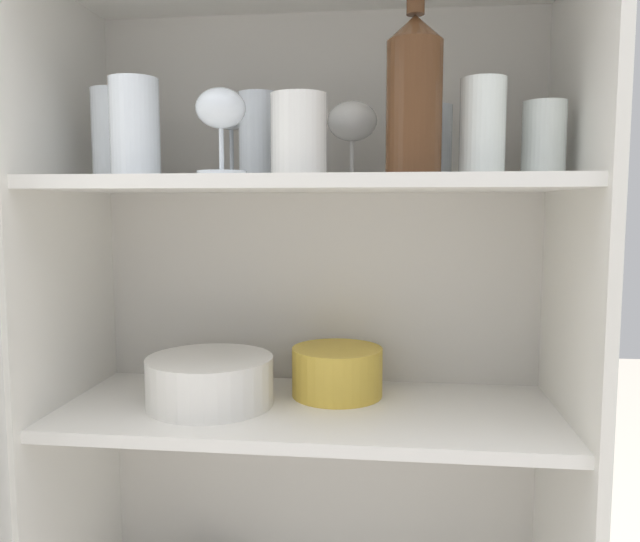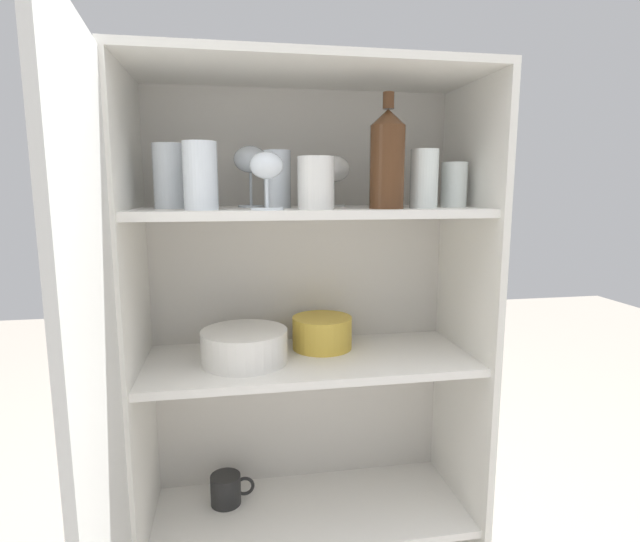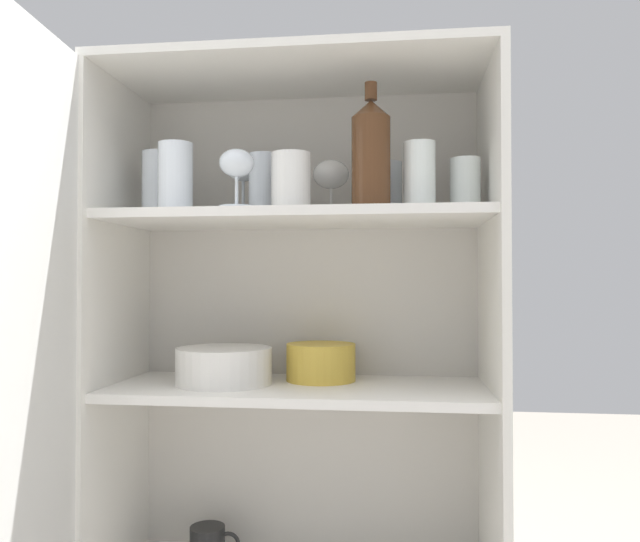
# 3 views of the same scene
# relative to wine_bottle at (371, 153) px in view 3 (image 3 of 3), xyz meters

# --- Properties ---
(cupboard_back_panel) EXTENTS (0.85, 0.02, 1.50)m
(cupboard_back_panel) POSITION_rel_wine_bottle_xyz_m (-0.16, 0.26, -0.56)
(cupboard_back_panel) COLOR silver
(cupboard_back_panel) RESTS_ON ground_plane
(cupboard_side_left) EXTENTS (0.02, 0.36, 1.50)m
(cupboard_side_left) POSITION_rel_wine_bottle_xyz_m (-0.58, 0.09, -0.56)
(cupboard_side_left) COLOR white
(cupboard_side_left) RESTS_ON ground_plane
(cupboard_side_right) EXTENTS (0.02, 0.36, 1.50)m
(cupboard_side_right) POSITION_rel_wine_bottle_xyz_m (0.25, 0.09, -0.56)
(cupboard_side_right) COLOR white
(cupboard_side_right) RESTS_ON ground_plane
(cupboard_top_panel) EXTENTS (0.85, 0.36, 0.02)m
(cupboard_top_panel) POSITION_rel_wine_bottle_xyz_m (-0.16, 0.09, 0.20)
(cupboard_top_panel) COLOR white
(cupboard_top_panel) RESTS_ON cupboard_side_left
(shelf_board_middle) EXTENTS (0.82, 0.33, 0.02)m
(shelf_board_middle) POSITION_rel_wine_bottle_xyz_m (-0.16, 0.09, -0.50)
(shelf_board_middle) COLOR white
(shelf_board_upper) EXTENTS (0.82, 0.33, 0.02)m
(shelf_board_upper) POSITION_rel_wine_bottle_xyz_m (-0.16, 0.09, -0.12)
(shelf_board_upper) COLOR white
(cupboard_door) EXTENTS (0.05, 0.43, 1.50)m
(cupboard_door) POSITION_rel_wine_bottle_xyz_m (-0.57, -0.30, -0.56)
(cupboard_door) COLOR silver
(cupboard_door) RESTS_ON ground_plane
(tumbler_glass_0) EXTENTS (0.06, 0.06, 0.11)m
(tumbler_glass_0) POSITION_rel_wine_bottle_xyz_m (0.20, 0.07, -0.06)
(tumbler_glass_0) COLOR white
(tumbler_glass_0) RESTS_ON shelf_board_upper
(tumbler_glass_1) EXTENTS (0.07, 0.07, 0.11)m
(tumbler_glass_1) POSITION_rel_wine_bottle_xyz_m (0.03, 0.11, -0.06)
(tumbler_glass_1) COLOR white
(tumbler_glass_1) RESTS_ON shelf_board_upper
(tumbler_glass_2) EXTENTS (0.06, 0.06, 0.13)m
(tumbler_glass_2) POSITION_rel_wine_bottle_xyz_m (-0.24, 0.08, -0.05)
(tumbler_glass_2) COLOR white
(tumbler_glass_2) RESTS_ON shelf_board_upper
(tumbler_glass_3) EXTENTS (0.08, 0.08, 0.12)m
(tumbler_glass_3) POSITION_rel_wine_bottle_xyz_m (-0.16, -0.00, -0.05)
(tumbler_glass_3) COLOR white
(tumbler_glass_3) RESTS_ON shelf_board_upper
(tumbler_glass_4) EXTENTS (0.07, 0.07, 0.15)m
(tumbler_glass_4) POSITION_rel_wine_bottle_xyz_m (-0.49, 0.10, -0.04)
(tumbler_glass_4) COLOR white
(tumbler_glass_4) RESTS_ON shelf_board_upper
(tumbler_glass_5) EXTENTS (0.07, 0.07, 0.14)m
(tumbler_glass_5) POSITION_rel_wine_bottle_xyz_m (0.10, 0.02, -0.04)
(tumbler_glass_5) COLOR white
(tumbler_glass_5) RESTS_ON shelf_board_upper
(tumbler_glass_6) EXTENTS (0.07, 0.07, 0.14)m
(tumbler_glass_6) POSITION_rel_wine_bottle_xyz_m (-0.42, 0.00, -0.04)
(tumbler_glass_6) COLOR white
(tumbler_glass_6) RESTS_ON shelf_board_upper
(wine_glass_0) EXTENTS (0.08, 0.08, 0.13)m
(wine_glass_0) POSITION_rel_wine_bottle_xyz_m (-0.10, 0.14, -0.02)
(wine_glass_0) COLOR white
(wine_glass_0) RESTS_ON shelf_board_upper
(wine_glass_1) EXTENTS (0.07, 0.07, 0.12)m
(wine_glass_1) POSITION_rel_wine_bottle_xyz_m (-0.28, -0.02, -0.03)
(wine_glass_1) COLOR white
(wine_glass_1) RESTS_ON shelf_board_upper
(wine_glass_2) EXTENTS (0.08, 0.08, 0.15)m
(wine_glass_2) POSITION_rel_wine_bottle_xyz_m (-0.30, 0.14, -0.00)
(wine_glass_2) COLOR white
(wine_glass_2) RESTS_ON shelf_board_upper
(wine_bottle) EXTENTS (0.08, 0.08, 0.26)m
(wine_bottle) POSITION_rel_wine_bottle_xyz_m (0.00, 0.00, 0.00)
(wine_bottle) COLOR #4C2D19
(wine_bottle) RESTS_ON shelf_board_upper
(plate_stack_white) EXTENTS (0.21, 0.21, 0.08)m
(plate_stack_white) POSITION_rel_wine_bottle_xyz_m (-0.33, 0.08, -0.45)
(plate_stack_white) COLOR white
(plate_stack_white) RESTS_ON shelf_board_middle
(mixing_bowl_large) EXTENTS (0.16, 0.16, 0.08)m
(mixing_bowl_large) POSITION_rel_wine_bottle_xyz_m (-0.12, 0.16, -0.44)
(mixing_bowl_large) COLOR gold
(mixing_bowl_large) RESTS_ON shelf_board_middle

